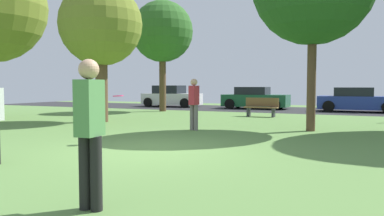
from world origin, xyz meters
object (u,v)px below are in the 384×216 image
(parked_car_green, at_px, (255,99))
(frisbee_disc, at_px, (118,96))
(parked_car_blue, at_px, (357,101))
(park_bench, at_px, (261,107))
(oak_tree_left, at_px, (162,32))
(parked_car_white, at_px, (171,97))
(person_thrower, at_px, (194,102))
(person_bystander, at_px, (90,126))
(maple_tree_near, at_px, (101,25))

(parked_car_green, bearing_deg, frisbee_disc, -87.54)
(frisbee_disc, height_order, parked_car_green, parked_car_green)
(parked_car_blue, height_order, park_bench, parked_car_blue)
(oak_tree_left, height_order, parked_car_blue, oak_tree_left)
(parked_car_white, distance_m, park_bench, 9.92)
(person_thrower, xyz_separation_m, parked_car_green, (-1.29, 12.36, -0.30))
(person_thrower, distance_m, person_bystander, 8.12)
(person_thrower, relative_size, parked_car_green, 0.41)
(oak_tree_left, relative_size, park_bench, 3.98)
(parked_car_white, bearing_deg, person_thrower, -59.03)
(parked_car_green, bearing_deg, parked_car_blue, -4.16)
(person_thrower, bearing_deg, parked_car_green, -163.68)
(person_thrower, xyz_separation_m, parked_car_white, (-7.33, 12.21, -0.27))
(maple_tree_near, height_order, person_bystander, maple_tree_near)
(oak_tree_left, height_order, frisbee_disc, oak_tree_left)
(person_thrower, relative_size, parked_car_blue, 0.40)
(parked_car_white, bearing_deg, parked_car_blue, -1.38)
(parked_car_white, xyz_separation_m, parked_car_green, (6.04, 0.15, -0.03))
(parked_car_blue, bearing_deg, maple_tree_near, -130.84)
(oak_tree_left, bearing_deg, parked_car_blue, 22.23)
(oak_tree_left, bearing_deg, frisbee_disc, -66.17)
(person_bystander, xyz_separation_m, parked_car_green, (-3.50, 20.17, -0.35))
(person_bystander, xyz_separation_m, parked_car_white, (-9.54, 20.02, -0.32))
(oak_tree_left, relative_size, maple_tree_near, 1.13)
(oak_tree_left, distance_m, maple_tree_near, 6.75)
(maple_tree_near, height_order, person_thrower, maple_tree_near)
(maple_tree_near, xyz_separation_m, park_bench, (5.29, 5.26, -3.45))
(maple_tree_near, relative_size, parked_car_green, 1.36)
(person_bystander, bearing_deg, oak_tree_left, 22.12)
(person_thrower, height_order, frisbee_disc, person_thrower)
(person_thrower, height_order, park_bench, person_thrower)
(oak_tree_left, relative_size, parked_car_blue, 1.50)
(oak_tree_left, bearing_deg, person_bystander, -63.59)
(person_thrower, bearing_deg, maple_tree_near, -92.69)
(maple_tree_near, distance_m, parked_car_white, 11.91)
(person_bystander, relative_size, frisbee_disc, 5.88)
(maple_tree_near, xyz_separation_m, parked_car_green, (3.34, 11.29, -3.27))
(parked_car_green, height_order, parked_car_blue, parked_car_green)
(maple_tree_near, height_order, park_bench, maple_tree_near)
(oak_tree_left, height_order, parked_car_green, oak_tree_left)
(oak_tree_left, relative_size, parked_car_white, 1.56)
(frisbee_disc, height_order, parked_car_blue, parked_car_blue)
(oak_tree_left, distance_m, person_thrower, 10.16)
(oak_tree_left, xyz_separation_m, maple_tree_near, (0.88, -6.66, -0.66))
(oak_tree_left, distance_m, person_bystander, 17.72)
(parked_car_blue, bearing_deg, person_thrower, -111.71)
(parked_car_blue, distance_m, park_bench, 6.92)
(frisbee_disc, bearing_deg, person_bystander, -57.66)
(maple_tree_near, xyz_separation_m, frisbee_disc, (4.02, -4.43, -2.70))
(frisbee_disc, distance_m, parked_car_blue, 16.20)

